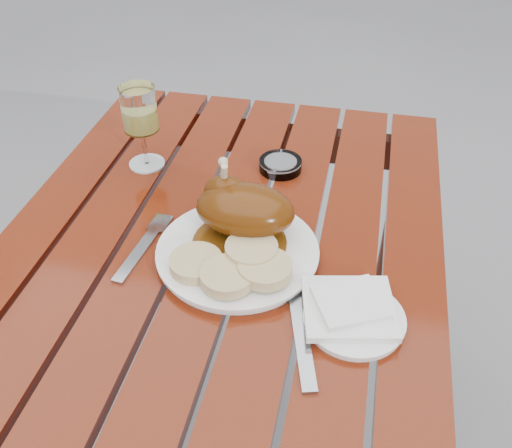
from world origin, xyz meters
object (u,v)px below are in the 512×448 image
at_px(table, 220,385).
at_px(side_plate, 354,319).
at_px(wine_glass, 142,128).
at_px(dinner_plate, 238,253).
at_px(ashtray, 280,165).

distance_m(table, side_plate, 0.47).
distance_m(wine_glass, side_plate, 0.60).
xyz_separation_m(dinner_plate, wine_glass, (-0.26, 0.25, 0.08)).
relative_size(table, ashtray, 13.21).
xyz_separation_m(dinner_plate, side_plate, (0.21, -0.11, -0.00)).
relative_size(dinner_plate, wine_glass, 1.59).
xyz_separation_m(dinner_plate, ashtray, (0.02, 0.29, 0.00)).
xyz_separation_m(table, dinner_plate, (0.04, 0.01, 0.38)).
distance_m(table, dinner_plate, 0.39).
bearing_deg(ashtray, dinner_plate, -94.84).
distance_m(side_plate, ashtray, 0.44).
bearing_deg(ashtray, wine_glass, -171.71).
bearing_deg(table, side_plate, -20.52).
distance_m(dinner_plate, side_plate, 0.24).
relative_size(table, wine_glass, 6.68).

